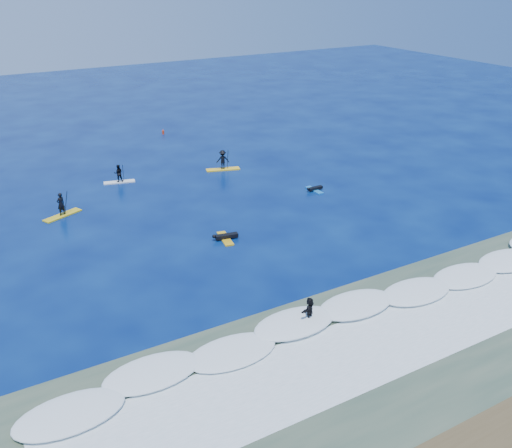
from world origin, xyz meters
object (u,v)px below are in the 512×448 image
sup_paddler_left (61,208)px  sup_paddler_right (223,161)px  sup_paddler_center (119,175)px  wave_surfer (309,311)px  prone_paddler_far (314,189)px  marker_buoy (163,132)px  prone_paddler_near (225,237)px

sup_paddler_left → sup_paddler_right: 16.04m
sup_paddler_center → sup_paddler_right: size_ratio=0.86×
sup_paddler_center → wave_surfer: sup_paddler_center is taller
sup_paddler_center → prone_paddler_far: (13.83, -10.35, -0.57)m
wave_surfer → sup_paddler_center: bearing=65.8°
sup_paddler_right → marker_buoy: sup_paddler_right is taller
sup_paddler_left → sup_paddler_center: sup_paddler_left is taller
wave_surfer → marker_buoy: wave_surfer is taller
sup_paddler_right → prone_paddler_near: sup_paddler_right is taller
sup_paddler_center → marker_buoy: bearing=68.4°
prone_paddler_far → marker_buoy: marker_buoy is taller
sup_paddler_right → sup_paddler_left: bearing=-150.4°
prone_paddler_near → wave_surfer: bearing=-173.4°
sup_paddler_left → wave_surfer: size_ratio=1.55×
sup_paddler_left → sup_paddler_center: size_ratio=1.13×
prone_paddler_near → sup_paddler_right: bearing=-15.5°
sup_paddler_left → sup_paddler_center: bearing=15.6°
prone_paddler_far → wave_surfer: bearing=142.5°
sup_paddler_left → wave_surfer: (8.08, -21.45, 0.14)m
sup_paddler_right → wave_surfer: size_ratio=1.60×
prone_paddler_near → prone_paddler_far: size_ratio=1.21×
sup_paddler_right → prone_paddler_near: (-6.68, -13.44, -0.70)m
sup_paddler_center → prone_paddler_far: sup_paddler_center is taller
prone_paddler_near → prone_paddler_far: prone_paddler_near is taller
sup_paddler_center → sup_paddler_left: bearing=-126.5°
prone_paddler_near → marker_buoy: size_ratio=4.00×
sup_paddler_center → wave_surfer: size_ratio=1.37×
sup_paddler_left → sup_paddler_right: sup_paddler_right is taller
marker_buoy → sup_paddler_right: bearing=-89.1°
wave_surfer → sup_paddler_left: bearing=82.2°
prone_paddler_near → wave_surfer: size_ratio=1.19×
wave_surfer → prone_paddler_far: bearing=25.2°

